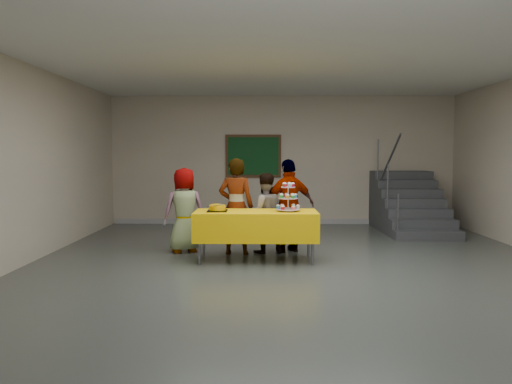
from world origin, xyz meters
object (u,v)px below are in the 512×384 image
(schoolchild_d, at_px, (289,206))
(staircase, at_px, (407,207))
(schoolchild_a, at_px, (184,210))
(noticeboard, at_px, (253,156))
(cupcake_stand, at_px, (288,199))
(bear_cake, at_px, (217,208))
(schoolchild_c, at_px, (265,213))
(schoolchild_b, at_px, (236,206))
(bake_table, at_px, (256,225))

(schoolchild_d, bearing_deg, staircase, -159.08)
(schoolchild_a, distance_m, noticeboard, 3.67)
(cupcake_stand, height_order, bear_cake, cupcake_stand)
(bear_cake, relative_size, schoolchild_c, 0.27)
(staircase, bearing_deg, schoolchild_b, -142.96)
(schoolchild_d, height_order, noticeboard, noticeboard)
(cupcake_stand, distance_m, schoolchild_b, 0.99)
(staircase, bearing_deg, schoolchild_d, -137.21)
(schoolchild_a, relative_size, staircase, 0.59)
(bake_table, relative_size, schoolchild_c, 1.41)
(schoolchild_c, distance_m, staircase, 4.10)
(schoolchild_b, bearing_deg, schoolchild_a, -5.30)
(schoolchild_b, height_order, schoolchild_d, schoolchild_b)
(schoolchild_d, distance_m, noticeboard, 3.52)
(schoolchild_a, bearing_deg, staircase, -173.64)
(cupcake_stand, xyz_separation_m, noticeboard, (-0.59, 4.08, 0.64))
(schoolchild_d, bearing_deg, bake_table, 30.57)
(schoolchild_c, relative_size, noticeboard, 1.02)
(staircase, bearing_deg, schoolchild_c, -140.09)
(schoolchild_a, bearing_deg, noticeboard, -131.41)
(cupcake_stand, relative_size, staircase, 0.19)
(cupcake_stand, bearing_deg, schoolchild_d, 85.08)
(staircase, bearing_deg, schoolchild_a, -150.37)
(bear_cake, distance_m, schoolchild_a, 0.96)
(schoolchild_a, xyz_separation_m, schoolchild_c, (1.34, -0.08, -0.05))
(schoolchild_d, bearing_deg, cupcake_stand, 63.21)
(cupcake_stand, distance_m, schoolchild_c, 0.77)
(schoolchild_a, xyz_separation_m, schoolchild_b, (0.88, -0.17, 0.08))
(schoolchild_d, height_order, staircase, staircase)
(bake_table, height_order, staircase, staircase)
(cupcake_stand, xyz_separation_m, schoolchild_a, (-1.70, 0.69, -0.25))
(bear_cake, bearing_deg, cupcake_stand, 1.54)
(cupcake_stand, distance_m, bear_cake, 1.09)
(bake_table, bearing_deg, bear_cake, -177.43)
(schoolchild_c, bearing_deg, cupcake_stand, 108.03)
(bear_cake, relative_size, schoolchild_a, 0.25)
(noticeboard, bearing_deg, cupcake_stand, -81.77)
(schoolchild_a, bearing_deg, schoolchild_c, 153.50)
(schoolchild_c, xyz_separation_m, schoolchild_d, (0.42, 0.11, 0.12))
(bear_cake, height_order, schoolchild_a, schoolchild_a)
(staircase, xyz_separation_m, noticeboard, (-3.38, 0.84, 1.11))
(bake_table, xyz_separation_m, staircase, (3.28, 3.24, -0.07))
(schoolchild_d, bearing_deg, noticeboard, -100.89)
(bake_table, bearing_deg, staircase, 44.69)
(cupcake_stand, bearing_deg, staircase, 49.32)
(bake_table, bearing_deg, schoolchild_c, 77.28)
(cupcake_stand, height_order, staircase, staircase)
(bake_table, distance_m, schoolchild_d, 0.94)
(schoolchild_d, distance_m, staircase, 3.72)
(bear_cake, xyz_separation_m, noticeboard, (0.49, 4.11, 0.77))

